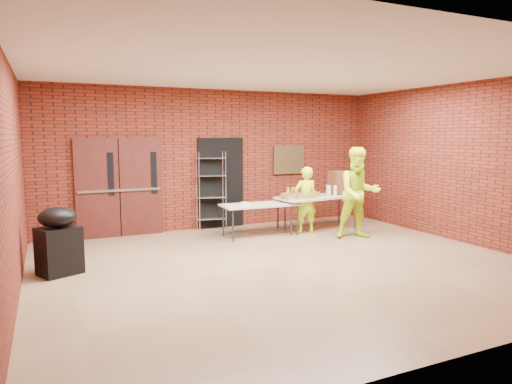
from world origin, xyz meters
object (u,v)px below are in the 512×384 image
(wire_rack, at_px, (211,191))
(table_left, at_px, (261,207))
(covered_grill, at_px, (59,241))
(volunteer_man, at_px, (359,193))
(table_right, at_px, (317,199))
(coffee_dispenser, at_px, (339,183))
(volunteer_woman, at_px, (305,200))

(wire_rack, xyz_separation_m, table_left, (0.73, -1.09, -0.26))
(table_left, relative_size, covered_grill, 1.61)
(volunteer_man, bearing_deg, covered_grill, -162.76)
(wire_rack, distance_m, table_right, 2.42)
(coffee_dispenser, xyz_separation_m, volunteer_man, (-0.32, -1.16, -0.09))
(covered_grill, bearing_deg, volunteer_woman, -12.67)
(covered_grill, bearing_deg, wire_rack, 10.61)
(wire_rack, height_order, coffee_dispenser, wire_rack)
(coffee_dispenser, xyz_separation_m, volunteer_woman, (-1.09, -0.29, -0.31))
(table_left, xyz_separation_m, volunteer_woman, (1.01, -0.17, 0.10))
(table_right, xyz_separation_m, coffee_dispenser, (0.65, 0.08, 0.34))
(table_right, relative_size, coffee_dispenser, 3.56)
(table_left, relative_size, table_right, 0.87)
(wire_rack, height_order, table_left, wire_rack)
(wire_rack, bearing_deg, covered_grill, -132.00)
(volunteer_woman, bearing_deg, volunteer_man, 135.98)
(wire_rack, xyz_separation_m, table_right, (2.18, -1.05, -0.18))
(covered_grill, relative_size, volunteer_man, 0.55)
(table_right, height_order, volunteer_woman, volunteer_woman)
(wire_rack, relative_size, volunteer_woman, 1.21)
(covered_grill, bearing_deg, coffee_dispenser, -11.99)
(wire_rack, distance_m, table_left, 1.34)
(table_left, xyz_separation_m, volunteer_man, (1.78, -1.04, 0.32))
(coffee_dispenser, relative_size, covered_grill, 0.52)
(covered_grill, distance_m, volunteer_man, 5.82)
(wire_rack, bearing_deg, table_left, -42.65)
(coffee_dispenser, relative_size, volunteer_woman, 0.37)
(table_right, relative_size, volunteer_woman, 1.33)
(coffee_dispenser, distance_m, volunteer_man, 1.21)
(table_right, bearing_deg, covered_grill, -173.67)
(table_left, bearing_deg, volunteer_man, -28.80)
(wire_rack, xyz_separation_m, covered_grill, (-3.29, -2.26, -0.36))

